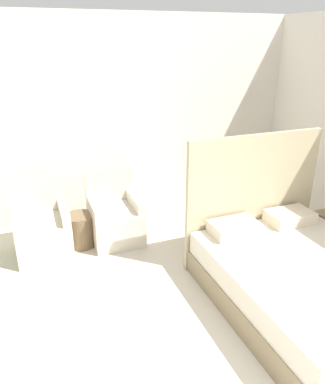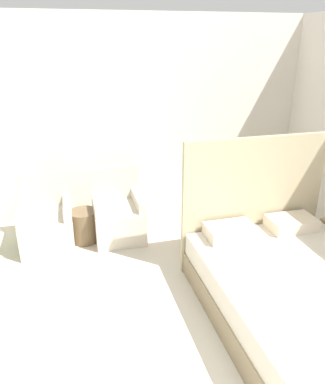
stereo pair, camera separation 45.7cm
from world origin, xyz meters
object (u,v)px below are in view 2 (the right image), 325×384
Objects in this scene: bed at (295,286)px; side_table at (84,226)px; armchair_near_window_right at (119,218)px; armchair_near_window_left at (47,226)px.

bed is 4.94× the size of side_table.
armchair_near_window_right is at bearing 126.10° from bed.
side_table is (-0.47, 0.02, -0.07)m from armchair_near_window_right.
bed is at bearing -46.18° from side_table.
bed reaches higher than armchair_near_window_right.
armchair_near_window_left is 0.48m from side_table.
bed is 2.32× the size of armchair_near_window_right.
side_table is (0.47, 0.02, -0.07)m from armchair_near_window_left.
armchair_near_window_right is (0.94, 0.00, 0.00)m from armchair_near_window_left.
side_table is (-1.92, 2.00, -0.09)m from bed.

